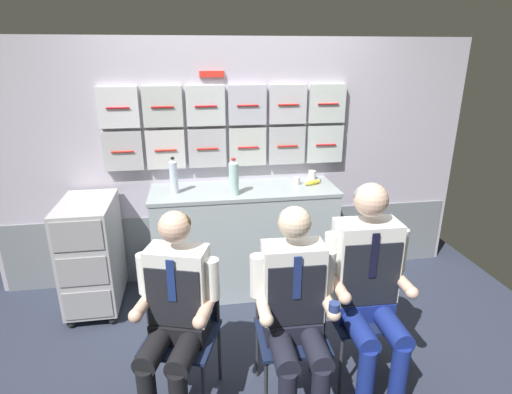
{
  "coord_description": "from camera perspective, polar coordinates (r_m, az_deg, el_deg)",
  "views": [
    {
      "loc": [
        -0.37,
        -2.16,
        2.02
      ],
      "look_at": [
        0.03,
        0.35,
        1.13
      ],
      "focal_mm": 28.8,
      "sensor_mm": 36.0,
      "label": 1
    }
  ],
  "objects": [
    {
      "name": "snack_banana",
      "position": [
        3.58,
        7.91,
        2.02
      ],
      "size": [
        0.17,
        0.1,
        0.04
      ],
      "color": "yellow",
      "rests_on": "galley_counter"
    },
    {
      "name": "folding_chair_left",
      "position": [
        2.61,
        -9.78,
        -15.94
      ],
      "size": [
        0.5,
        0.5,
        0.85
      ],
      "color": "#2D2D33",
      "rests_on": "ground"
    },
    {
      "name": "paper_cup_blue",
      "position": [
        3.56,
        5.64,
        2.27
      ],
      "size": [
        0.06,
        0.06,
        0.06
      ],
      "color": "silver",
      "rests_on": "galley_counter"
    },
    {
      "name": "paper_cup_tan",
      "position": [
        3.73,
        7.78,
        3.09
      ],
      "size": [
        0.07,
        0.07,
        0.08
      ],
      "color": "white",
      "rests_on": "galley_counter"
    },
    {
      "name": "crew_member_near_trolley",
      "position": [
        2.6,
        15.4,
        -11.03
      ],
      "size": [
        0.52,
        0.64,
        1.31
      ],
      "color": "black",
      "rests_on": "ground"
    },
    {
      "name": "crew_member_left",
      "position": [
        2.4,
        -11.24,
        -15.23
      ],
      "size": [
        0.5,
        0.64,
        1.23
      ],
      "color": "black",
      "rests_on": "ground"
    },
    {
      "name": "folding_chair_near_trolley",
      "position": [
        2.83,
        13.79,
        -13.13
      ],
      "size": [
        0.41,
        0.41,
        0.85
      ],
      "color": "#2D2D33",
      "rests_on": "ground"
    },
    {
      "name": "coffee_cup_white",
      "position": [
        3.57,
        -3.32,
        2.39
      ],
      "size": [
        0.06,
        0.06,
        0.07
      ],
      "color": "silver",
      "rests_on": "galley_counter"
    },
    {
      "name": "ground",
      "position": [
        2.99,
        0.61,
        -23.61
      ],
      "size": [
        4.8,
        4.8,
        0.04
      ],
      "primitive_type": "cube",
      "color": "#2B3142"
    },
    {
      "name": "water_bottle_blue_cap",
      "position": [
        3.26,
        -3.1,
        2.73
      ],
      "size": [
        0.08,
        0.08,
        0.3
      ],
      "color": "silver",
      "rests_on": "galley_counter"
    },
    {
      "name": "galley_counter",
      "position": [
        3.62,
        -1.6,
        -5.93
      ],
      "size": [
        1.56,
        0.53,
        0.94
      ],
      "color": "#A7B3B6",
      "rests_on": "ground"
    },
    {
      "name": "crew_member_right",
      "position": [
        2.37,
        5.49,
        -14.92
      ],
      "size": [
        0.49,
        0.6,
        1.25
      ],
      "color": "black",
      "rests_on": "ground"
    },
    {
      "name": "service_trolley",
      "position": [
        3.6,
        -21.82,
        -7.16
      ],
      "size": [
        0.4,
        0.65,
        0.93
      ],
      "color": "black",
      "rests_on": "ground"
    },
    {
      "name": "folding_chair_right",
      "position": [
        2.6,
        4.54,
        -15.89
      ],
      "size": [
        0.41,
        0.41,
        0.85
      ],
      "color": "#2D2D33",
      "rests_on": "ground"
    },
    {
      "name": "galley_bulkhead",
      "position": [
        3.67,
        -3.03,
        4.52
      ],
      "size": [
        4.2,
        0.14,
        2.15
      ],
      "color": "#BAB1C3",
      "rests_on": "ground"
    },
    {
      "name": "sparkling_bottle_green",
      "position": [
        3.35,
        -11.36,
        2.83
      ],
      "size": [
        0.06,
        0.06,
        0.3
      ],
      "color": "silver",
      "rests_on": "galley_counter"
    }
  ]
}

